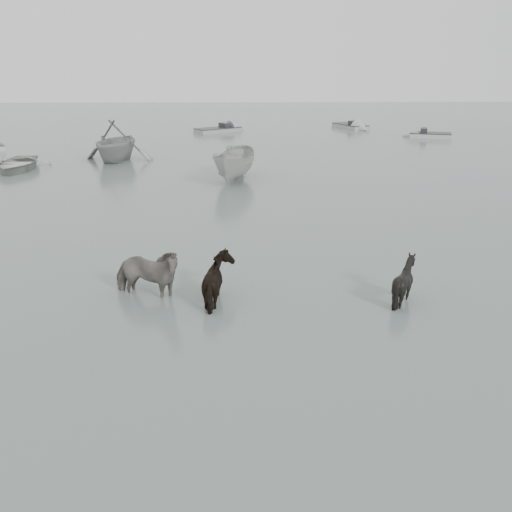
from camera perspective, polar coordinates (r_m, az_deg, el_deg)
name	(u,v)px	position (r m, az deg, el deg)	size (l,w,h in m)	color
ground	(251,290)	(15.93, -0.47, -3.40)	(140.00, 140.00, 0.00)	#53625C
pony_pinto	(146,266)	(15.45, -10.97, -0.98)	(0.95, 2.09, 1.77)	black
pony_dark	(221,273)	(15.00, -3.55, -1.73)	(1.54, 1.31, 1.55)	black
pony_black	(405,276)	(15.50, 14.64, -1.94)	(1.13, 1.27, 1.40)	black
rowboat_lead	(16,162)	(35.84, -22.89, 8.68)	(3.23, 4.52, 0.94)	#B3B3AE
rowboat_trail	(116,139)	(37.04, -13.85, 11.28)	(4.39, 5.08, 2.68)	gray
boat_small	(235,163)	(30.18, -2.11, 9.29)	(1.78, 4.72, 1.82)	#A8A9A4
skiff_mid	(351,124)	(53.86, 9.44, 12.88)	(5.22, 1.60, 0.75)	#9C9E9C
skiff_star	(431,133)	(48.99, 17.05, 11.70)	(4.44, 1.60, 0.75)	#B6B6B1
skiff_far	(218,128)	(50.43, -3.83, 12.67)	(5.50, 1.60, 0.75)	#979997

